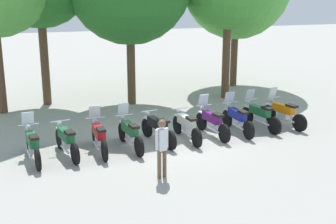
{
  "coord_description": "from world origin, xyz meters",
  "views": [
    {
      "loc": [
        -4.56,
        -13.73,
        5.05
      ],
      "look_at": [
        0.0,
        0.5,
        0.9
      ],
      "focal_mm": 48.48,
      "sensor_mm": 36.0,
      "label": 1
    }
  ],
  "objects_px": {
    "motorcycle_6": "(212,122)",
    "person_0": "(162,144)",
    "motorcycle_2": "(99,136)",
    "motorcycle_5": "(186,126)",
    "motorcycle_8": "(260,115)",
    "motorcycle_3": "(130,133)",
    "motorcycle_7": "(237,118)",
    "motorcycle_4": "(158,128)",
    "motorcycle_0": "(33,144)",
    "motorcycle_1": "(66,140)",
    "motorcycle_9": "(283,112)"
  },
  "relations": [
    {
      "from": "motorcycle_4",
      "to": "motorcycle_1",
      "type": "bearing_deg",
      "value": 82.37
    },
    {
      "from": "motorcycle_4",
      "to": "person_0",
      "type": "bearing_deg",
      "value": 152.48
    },
    {
      "from": "motorcycle_3",
      "to": "motorcycle_5",
      "type": "bearing_deg",
      "value": -90.39
    },
    {
      "from": "motorcycle_6",
      "to": "person_0",
      "type": "height_order",
      "value": "person_0"
    },
    {
      "from": "motorcycle_8",
      "to": "motorcycle_7",
      "type": "bearing_deg",
      "value": 89.48
    },
    {
      "from": "motorcycle_0",
      "to": "motorcycle_3",
      "type": "bearing_deg",
      "value": -94.13
    },
    {
      "from": "motorcycle_1",
      "to": "motorcycle_2",
      "type": "relative_size",
      "value": 0.99
    },
    {
      "from": "motorcycle_5",
      "to": "motorcycle_3",
      "type": "bearing_deg",
      "value": 91.61
    },
    {
      "from": "motorcycle_6",
      "to": "motorcycle_8",
      "type": "distance_m",
      "value": 2.02
    },
    {
      "from": "motorcycle_4",
      "to": "motorcycle_5",
      "type": "relative_size",
      "value": 0.98
    },
    {
      "from": "motorcycle_2",
      "to": "motorcycle_8",
      "type": "distance_m",
      "value": 6.04
    },
    {
      "from": "motorcycle_0",
      "to": "person_0",
      "type": "relative_size",
      "value": 1.33
    },
    {
      "from": "motorcycle_5",
      "to": "motorcycle_9",
      "type": "distance_m",
      "value": 4.02
    },
    {
      "from": "motorcycle_5",
      "to": "motorcycle_7",
      "type": "bearing_deg",
      "value": -88.13
    },
    {
      "from": "motorcycle_4",
      "to": "motorcycle_5",
      "type": "distance_m",
      "value": 1.01
    },
    {
      "from": "motorcycle_6",
      "to": "motorcycle_7",
      "type": "relative_size",
      "value": 1.0
    },
    {
      "from": "motorcycle_6",
      "to": "motorcycle_7",
      "type": "bearing_deg",
      "value": -93.39
    },
    {
      "from": "motorcycle_8",
      "to": "motorcycle_2",
      "type": "bearing_deg",
      "value": 85.96
    },
    {
      "from": "motorcycle_0",
      "to": "motorcycle_3",
      "type": "xyz_separation_m",
      "value": [
        3.01,
        0.17,
        0.0
      ]
    },
    {
      "from": "motorcycle_9",
      "to": "motorcycle_7",
      "type": "bearing_deg",
      "value": 81.83
    },
    {
      "from": "motorcycle_7",
      "to": "person_0",
      "type": "distance_m",
      "value": 4.79
    },
    {
      "from": "motorcycle_1",
      "to": "motorcycle_6",
      "type": "relative_size",
      "value": 0.99
    },
    {
      "from": "motorcycle_0",
      "to": "motorcycle_8",
      "type": "height_order",
      "value": "same"
    },
    {
      "from": "motorcycle_2",
      "to": "motorcycle_9",
      "type": "distance_m",
      "value": 7.04
    },
    {
      "from": "motorcycle_7",
      "to": "motorcycle_9",
      "type": "relative_size",
      "value": 1.02
    },
    {
      "from": "motorcycle_6",
      "to": "motorcycle_4",
      "type": "bearing_deg",
      "value": 86.24
    },
    {
      "from": "motorcycle_3",
      "to": "motorcycle_9",
      "type": "height_order",
      "value": "same"
    },
    {
      "from": "motorcycle_1",
      "to": "motorcycle_4",
      "type": "relative_size",
      "value": 1.01
    },
    {
      "from": "motorcycle_3",
      "to": "motorcycle_8",
      "type": "bearing_deg",
      "value": -89.61
    },
    {
      "from": "motorcycle_4",
      "to": "motorcycle_5",
      "type": "height_order",
      "value": "same"
    },
    {
      "from": "motorcycle_2",
      "to": "motorcycle_5",
      "type": "relative_size",
      "value": 1.0
    },
    {
      "from": "motorcycle_3",
      "to": "motorcycle_8",
      "type": "relative_size",
      "value": 1.01
    },
    {
      "from": "motorcycle_1",
      "to": "motorcycle_6",
      "type": "distance_m",
      "value": 5.03
    },
    {
      "from": "motorcycle_6",
      "to": "motorcycle_9",
      "type": "height_order",
      "value": "same"
    },
    {
      "from": "motorcycle_0",
      "to": "motorcycle_7",
      "type": "xyz_separation_m",
      "value": [
        7.02,
        0.62,
        0.0
      ]
    },
    {
      "from": "motorcycle_8",
      "to": "motorcycle_3",
      "type": "bearing_deg",
      "value": 86.88
    },
    {
      "from": "motorcycle_4",
      "to": "motorcycle_3",
      "type": "bearing_deg",
      "value": 90.04
    },
    {
      "from": "motorcycle_2",
      "to": "motorcycle_6",
      "type": "xyz_separation_m",
      "value": [
        4.01,
        0.4,
        0.0
      ]
    },
    {
      "from": "motorcycle_7",
      "to": "motorcycle_8",
      "type": "bearing_deg",
      "value": -83.23
    },
    {
      "from": "motorcycle_0",
      "to": "motorcycle_3",
      "type": "height_order",
      "value": "same"
    },
    {
      "from": "motorcycle_2",
      "to": "motorcycle_8",
      "type": "bearing_deg",
      "value": -85.4
    },
    {
      "from": "motorcycle_7",
      "to": "motorcycle_3",
      "type": "bearing_deg",
      "value": 93.53
    },
    {
      "from": "motorcycle_0",
      "to": "person_0",
      "type": "height_order",
      "value": "person_0"
    },
    {
      "from": "motorcycle_5",
      "to": "motorcycle_7",
      "type": "height_order",
      "value": "motorcycle_7"
    },
    {
      "from": "motorcycle_0",
      "to": "motorcycle_1",
      "type": "bearing_deg",
      "value": -91.4
    },
    {
      "from": "motorcycle_3",
      "to": "motorcycle_9",
      "type": "xyz_separation_m",
      "value": [
        6.01,
        0.65,
        0.0
      ]
    },
    {
      "from": "motorcycle_3",
      "to": "motorcycle_4",
      "type": "bearing_deg",
      "value": -83.29
    },
    {
      "from": "person_0",
      "to": "motorcycle_7",
      "type": "bearing_deg",
      "value": -67.79
    },
    {
      "from": "motorcycle_0",
      "to": "motorcycle_2",
      "type": "xyz_separation_m",
      "value": [
        2.01,
        0.14,
        0.0
      ]
    },
    {
      "from": "motorcycle_4",
      "to": "motorcycle_8",
      "type": "distance_m",
      "value": 4.03
    }
  ]
}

